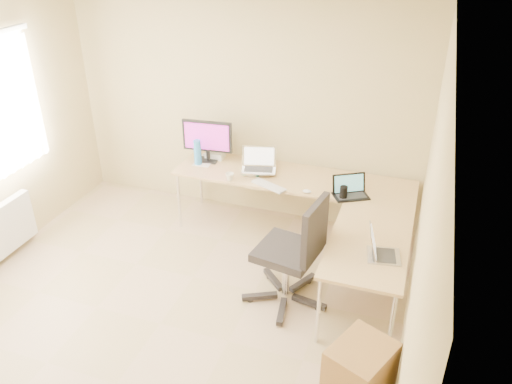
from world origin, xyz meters
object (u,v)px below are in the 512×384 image
(laptop_center, at_px, (259,160))
(laptop_black, at_px, (352,187))
(cabinet, at_px, (359,380))
(keyboard, at_px, (269,186))
(laptop_return, at_px, (385,246))
(office_chair, at_px, (287,256))
(desk_return, at_px, (365,275))
(monitor, at_px, (207,141))
(water_bottle, at_px, (198,152))
(desk_main, at_px, (292,206))
(mug, at_px, (230,177))
(desk_fan, at_px, (206,144))

(laptop_center, relative_size, laptop_black, 1.09)
(cabinet, bearing_deg, keyboard, 147.68)
(laptop_black, distance_m, laptop_return, 1.05)
(office_chair, bearing_deg, laptop_return, 6.04)
(laptop_center, bearing_deg, laptop_return, -51.32)
(desk_return, xyz_separation_m, monitor, (-2.03, 1.08, 0.61))
(laptop_center, distance_m, keyboard, 0.36)
(laptop_return, height_order, cabinet, laptop_return)
(water_bottle, bearing_deg, desk_main, 2.13)
(water_bottle, height_order, office_chair, office_chair)
(laptop_black, height_order, mug, laptop_black)
(laptop_center, xyz_separation_m, desk_fan, (-0.74, 0.25, -0.01))
(monitor, xyz_separation_m, keyboard, (0.86, -0.38, -0.24))
(office_chair, bearing_deg, laptop_center, 130.22)
(mug, relative_size, office_chair, 0.08)
(monitor, height_order, desk_fan, monitor)
(laptop_center, xyz_separation_m, water_bottle, (-0.74, 0.00, -0.02))
(monitor, xyz_separation_m, laptop_center, (0.66, -0.13, -0.08))
(mug, bearing_deg, laptop_return, -26.79)
(laptop_black, height_order, keyboard, laptop_black)
(monitor, bearing_deg, water_bottle, -126.80)
(desk_main, height_order, laptop_center, laptop_center)
(laptop_return, bearing_deg, laptop_center, 43.00)
(monitor, bearing_deg, mug, -47.43)
(monitor, bearing_deg, desk_fan, 116.66)
(desk_return, height_order, laptop_black, laptop_black)
(desk_return, bearing_deg, laptop_black, 111.28)
(keyboard, bearing_deg, mug, -156.82)
(monitor, xyz_separation_m, mug, (0.42, -0.38, -0.21))
(mug, relative_size, cabinet, 0.14)
(desk_fan, relative_size, laptop_return, 0.97)
(laptop_center, xyz_separation_m, cabinet, (1.50, -2.18, -0.54))
(desk_main, xyz_separation_m, desk_fan, (-1.13, 0.20, 0.52))
(desk_return, relative_size, keyboard, 3.22)
(office_chair, bearing_deg, laptop_black, 74.40)
(desk_main, bearing_deg, desk_fan, 169.93)
(desk_return, bearing_deg, mug, 156.40)
(laptop_return, bearing_deg, cabinet, 169.44)
(office_chair, bearing_deg, cabinet, -42.58)
(monitor, xyz_separation_m, office_chair, (1.31, -1.21, -0.48))
(keyboard, distance_m, laptop_return, 1.58)
(water_bottle, distance_m, laptop_return, 2.52)
(keyboard, height_order, water_bottle, water_bottle)
(desk_return, bearing_deg, laptop_center, 145.03)
(desk_main, bearing_deg, cabinet, -63.49)
(laptop_center, bearing_deg, desk_main, -7.46)
(keyboard, relative_size, mug, 4.46)
(desk_fan, bearing_deg, keyboard, -23.84)
(monitor, height_order, keyboard, monitor)
(desk_return, bearing_deg, office_chair, -169.66)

